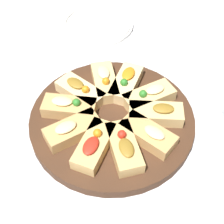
{
  "coord_description": "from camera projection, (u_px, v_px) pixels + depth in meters",
  "views": [
    {
      "loc": [
        0.34,
        -0.3,
        0.57
      ],
      "look_at": [
        0.0,
        0.0,
        0.04
      ],
      "focal_mm": 50.0,
      "sensor_mm": 36.0,
      "label": 1
    }
  ],
  "objects": [
    {
      "name": "focaccia_slice_9",
      "position": [
        94.0,
        145.0,
        0.64
      ],
      "size": [
        0.1,
        0.13,
        0.04
      ],
      "color": "tan",
      "rests_on": "serving_board"
    },
    {
      "name": "focaccia_slice_3",
      "position": [
        149.0,
        97.0,
        0.72
      ],
      "size": [
        0.08,
        0.13,
        0.04
      ],
      "color": "#DBB775",
      "rests_on": "serving_board"
    },
    {
      "name": "focaccia_slice_2",
      "position": [
        156.0,
        114.0,
        0.69
      ],
      "size": [
        0.12,
        0.12,
        0.04
      ],
      "color": "#DBB775",
      "rests_on": "serving_board"
    },
    {
      "name": "focaccia_slice_0",
      "position": [
        124.0,
        147.0,
        0.63
      ],
      "size": [
        0.13,
        0.1,
        0.04
      ],
      "color": "tan",
      "rests_on": "serving_board"
    },
    {
      "name": "focaccia_slice_5",
      "position": [
        105.0,
        81.0,
        0.76
      ],
      "size": [
        0.13,
        0.11,
        0.04
      ],
      "color": "#DBB775",
      "rests_on": "serving_board"
    },
    {
      "name": "focaccia_slice_1",
      "position": [
        148.0,
        134.0,
        0.65
      ],
      "size": [
        0.13,
        0.07,
        0.04
      ],
      "color": "tan",
      "rests_on": "serving_board"
    },
    {
      "name": "focaccia_slice_6",
      "position": [
        80.0,
        91.0,
        0.74
      ],
      "size": [
        0.13,
        0.07,
        0.04
      ],
      "color": "#E5C689",
      "rests_on": "serving_board"
    },
    {
      "name": "focaccia_slice_8",
      "position": [
        72.0,
        130.0,
        0.66
      ],
      "size": [
        0.07,
        0.13,
        0.04
      ],
      "color": "tan",
      "rests_on": "serving_board"
    },
    {
      "name": "ground_plane",
      "position": [
        112.0,
        123.0,
        0.73
      ],
      "size": [
        3.0,
        3.0,
        0.0
      ],
      "primitive_type": "plane",
      "color": "silver"
    },
    {
      "name": "plate_left",
      "position": [
        98.0,
        24.0,
        0.97
      ],
      "size": [
        0.22,
        0.22,
        0.02
      ],
      "color": "white",
      "rests_on": "ground_plane"
    },
    {
      "name": "serving_board",
      "position": [
        112.0,
        120.0,
        0.72
      ],
      "size": [
        0.37,
        0.37,
        0.02
      ],
      "primitive_type": "cylinder",
      "color": "#422819",
      "rests_on": "ground_plane"
    },
    {
      "name": "focaccia_slice_4",
      "position": [
        126.0,
        83.0,
        0.75
      ],
      "size": [
        0.1,
        0.13,
        0.04
      ],
      "color": "#E5C689",
      "rests_on": "serving_board"
    },
    {
      "name": "focaccia_slice_7",
      "position": [
        69.0,
        107.0,
        0.7
      ],
      "size": [
        0.12,
        0.12,
        0.04
      ],
      "color": "tan",
      "rests_on": "serving_board"
    }
  ]
}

